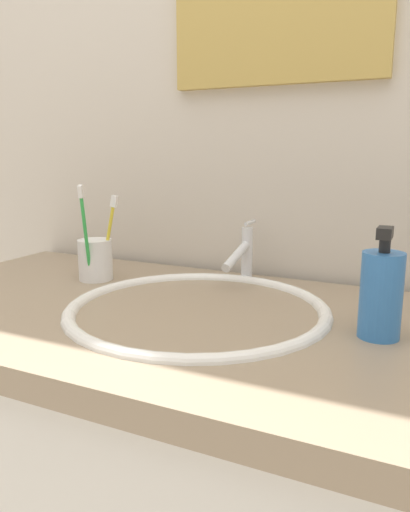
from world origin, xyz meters
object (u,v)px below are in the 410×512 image
Objects in this scene: faucet at (243,253)px; toothbrush_yellow at (109,231)px; toothbrush_cup at (95,260)px; toothbrush_green at (85,229)px; soap_dispenser at (381,293)px.

faucet is 0.29m from toothbrush_yellow.
toothbrush_yellow is at bearing -155.98° from faucet.
toothbrush_cup is at bearing -165.95° from toothbrush_yellow.
faucet is at bearing 31.96° from toothbrush_green.
toothbrush_yellow is (0.02, 0.06, -0.01)m from toothbrush_green.
soap_dispenser is (0.59, -0.09, 0.02)m from toothbrush_cup.
toothbrush_cup is 0.07m from toothbrush_yellow.
faucet is 0.89× the size of toothbrush_yellow.
soap_dispenser is (0.30, -0.22, 0.01)m from faucet.
faucet is 0.32m from toothbrush_cup.
toothbrush_green reaches higher than toothbrush_yellow.
faucet is at bearing 144.10° from soap_dispenser.
toothbrush_green is at bearing 175.57° from soap_dispenser.
toothbrush_green is 1.14× the size of toothbrush_yellow.
toothbrush_yellow is (-0.26, -0.11, 0.04)m from faucet.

